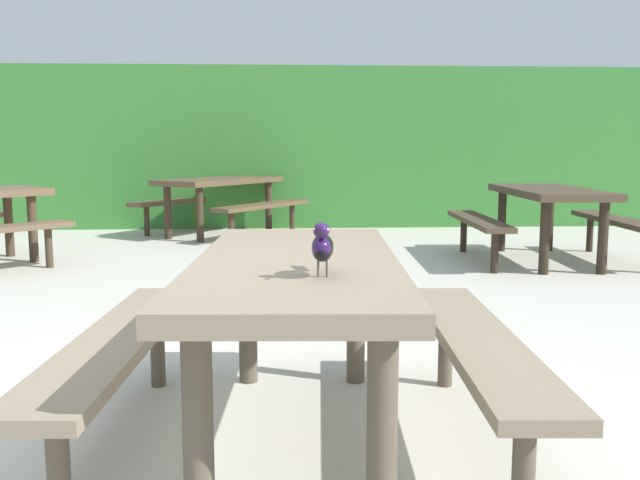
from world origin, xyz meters
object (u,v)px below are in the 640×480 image
object	(u,v)px
picnic_table_foreground	(297,304)
picnic_table_far_centre	(220,192)
picnic_table_mid_right	(548,207)
bird_grackle	(322,246)

from	to	relation	value
picnic_table_foreground	picnic_table_far_centre	xyz separation A→B (m)	(-0.85, 6.48, 0.00)
picnic_table_foreground	picnic_table_mid_right	world-z (taller)	same
picnic_table_far_centre	bird_grackle	bearing A→B (deg)	-82.36
picnic_table_mid_right	picnic_table_far_centre	world-z (taller)	same
picnic_table_foreground	bird_grackle	size ratio (longest dim) A/B	6.42
picnic_table_mid_right	bird_grackle	bearing A→B (deg)	-119.25
picnic_table_far_centre	picnic_table_foreground	bearing A→B (deg)	-82.52
picnic_table_foreground	picnic_table_far_centre	size ratio (longest dim) A/B	0.78
bird_grackle	picnic_table_mid_right	xyz separation A→B (m)	(2.55, 4.55, -0.29)
picnic_table_foreground	picnic_table_mid_right	distance (m)	4.90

